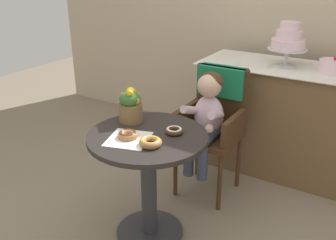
% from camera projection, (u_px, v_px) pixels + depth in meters
% --- Properties ---
extents(ground_plane, '(8.00, 8.00, 0.00)m').
position_uv_depth(ground_plane, '(150.00, 232.00, 2.51)').
color(ground_plane, gray).
extents(cafe_table, '(0.72, 0.72, 0.72)m').
position_uv_depth(cafe_table, '(148.00, 166.00, 2.31)').
color(cafe_table, '#282321').
rests_on(cafe_table, ground).
extents(wicker_chair, '(0.42, 0.45, 0.95)m').
position_uv_depth(wicker_chair, '(216.00, 111.00, 2.79)').
color(wicker_chair, '#472D19').
rests_on(wicker_chair, ground).
extents(seated_child, '(0.27, 0.32, 0.73)m').
position_uv_depth(seated_child, '(207.00, 113.00, 2.66)').
color(seated_child, silver).
rests_on(seated_child, ground).
extents(paper_napkin, '(0.29, 0.30, 0.00)m').
position_uv_depth(paper_napkin, '(128.00, 139.00, 2.16)').
color(paper_napkin, white).
rests_on(paper_napkin, cafe_table).
extents(donut_front, '(0.11, 0.11, 0.03)m').
position_uv_depth(donut_front, '(174.00, 130.00, 2.23)').
color(donut_front, '#4C2D19').
rests_on(donut_front, cafe_table).
extents(donut_mid, '(0.13, 0.13, 0.04)m').
position_uv_depth(donut_mid, '(151.00, 142.00, 2.08)').
color(donut_mid, '#AD7542').
rests_on(donut_mid, cafe_table).
extents(donut_side, '(0.12, 0.12, 0.04)m').
position_uv_depth(donut_side, '(128.00, 135.00, 2.17)').
color(donut_side, '#AD7542').
rests_on(donut_side, cafe_table).
extents(flower_vase, '(0.15, 0.15, 0.22)m').
position_uv_depth(flower_vase, '(131.00, 105.00, 2.37)').
color(flower_vase, brown).
rests_on(flower_vase, cafe_table).
extents(display_counter, '(1.56, 0.62, 0.90)m').
position_uv_depth(display_counter, '(293.00, 121.00, 3.09)').
color(display_counter, brown).
rests_on(display_counter, ground).
extents(tiered_cake_stand, '(0.30, 0.30, 0.34)m').
position_uv_depth(tiered_cake_stand, '(288.00, 40.00, 2.89)').
color(tiered_cake_stand, silver).
rests_on(tiered_cake_stand, display_counter).
extents(round_layer_cake, '(0.21, 0.21, 0.12)m').
position_uv_depth(round_layer_cake, '(334.00, 67.00, 2.76)').
color(round_layer_cake, silver).
rests_on(round_layer_cake, display_counter).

